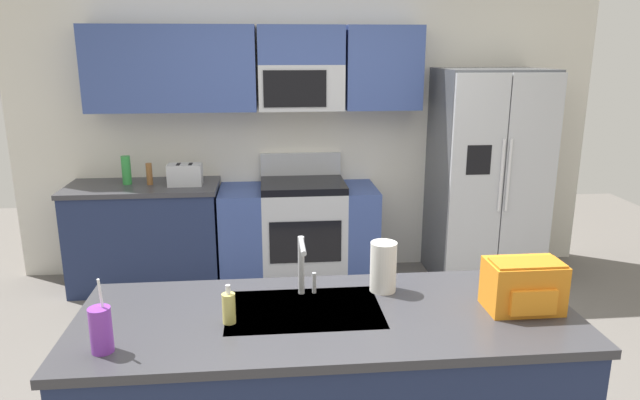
% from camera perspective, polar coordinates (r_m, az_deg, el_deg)
% --- Properties ---
extents(ground_plane, '(9.00, 9.00, 0.00)m').
position_cam_1_polar(ground_plane, '(3.65, 1.62, -18.67)').
color(ground_plane, '#66605B').
rests_on(ground_plane, ground).
extents(kitchen_wall_unit, '(5.20, 0.43, 2.60)m').
position_cam_1_polar(kitchen_wall_unit, '(5.13, -2.74, 8.81)').
color(kitchen_wall_unit, silver).
rests_on(kitchen_wall_unit, ground).
extents(back_counter, '(1.26, 0.63, 0.90)m').
position_cam_1_polar(back_counter, '(5.17, -16.90, -3.39)').
color(back_counter, '#1E2A4D').
rests_on(back_counter, ground).
extents(range_oven, '(1.36, 0.61, 1.10)m').
position_cam_1_polar(range_oven, '(5.07, -2.12, -3.17)').
color(range_oven, '#B7BABF').
rests_on(range_oven, ground).
extents(refrigerator, '(0.90, 0.76, 1.85)m').
position_cam_1_polar(refrigerator, '(5.23, 16.24, 2.27)').
color(refrigerator, '#4C4F54').
rests_on(refrigerator, ground).
extents(toaster, '(0.28, 0.16, 0.18)m').
position_cam_1_polar(toaster, '(4.92, -13.28, 2.47)').
color(toaster, '#B7BABF').
rests_on(toaster, back_counter).
extents(pepper_mill, '(0.05, 0.05, 0.18)m').
position_cam_1_polar(pepper_mill, '(5.02, -16.62, 2.50)').
color(pepper_mill, brown).
rests_on(pepper_mill, back_counter).
extents(bottle_green, '(0.08, 0.08, 0.24)m').
position_cam_1_polar(bottle_green, '(5.09, -18.71, 2.83)').
color(bottle_green, green).
rests_on(bottle_green, back_counter).
extents(sink_faucet, '(0.08, 0.21, 0.28)m').
position_cam_1_polar(sink_faucet, '(2.64, -1.72, -6.17)').
color(sink_faucet, '#B7BABF').
rests_on(sink_faucet, island_counter).
extents(drink_cup_purple, '(0.08, 0.08, 0.30)m').
position_cam_1_polar(drink_cup_purple, '(2.36, -20.96, -11.95)').
color(drink_cup_purple, purple).
rests_on(drink_cup_purple, island_counter).
extents(soap_dispenser, '(0.06, 0.06, 0.17)m').
position_cam_1_polar(soap_dispenser, '(2.46, -9.06, -10.53)').
color(soap_dispenser, '#D8CC66').
rests_on(soap_dispenser, island_counter).
extents(paper_towel_roll, '(0.12, 0.12, 0.24)m').
position_cam_1_polar(paper_towel_roll, '(2.73, 6.31, -6.62)').
color(paper_towel_roll, white).
rests_on(paper_towel_roll, island_counter).
extents(backpack, '(0.32, 0.22, 0.23)m').
position_cam_1_polar(backpack, '(2.67, 19.61, -7.95)').
color(backpack, orange).
rests_on(backpack, island_counter).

